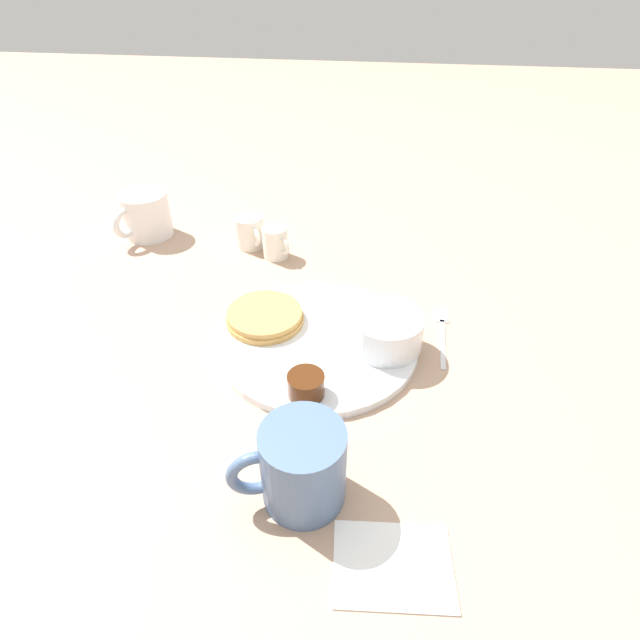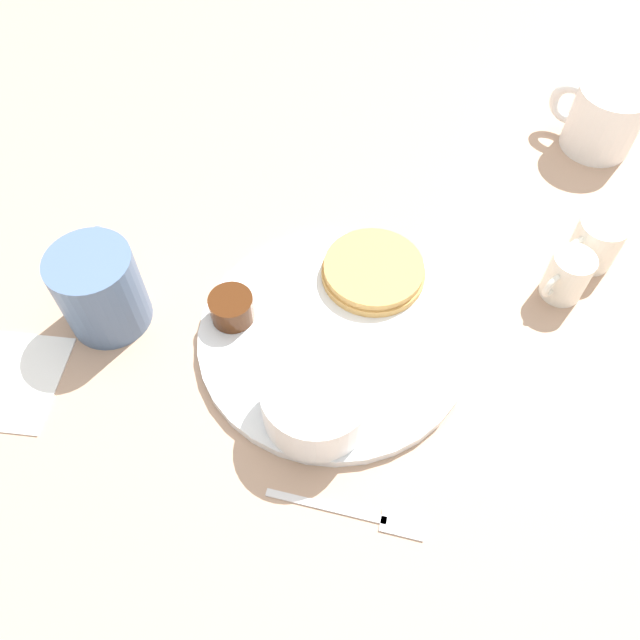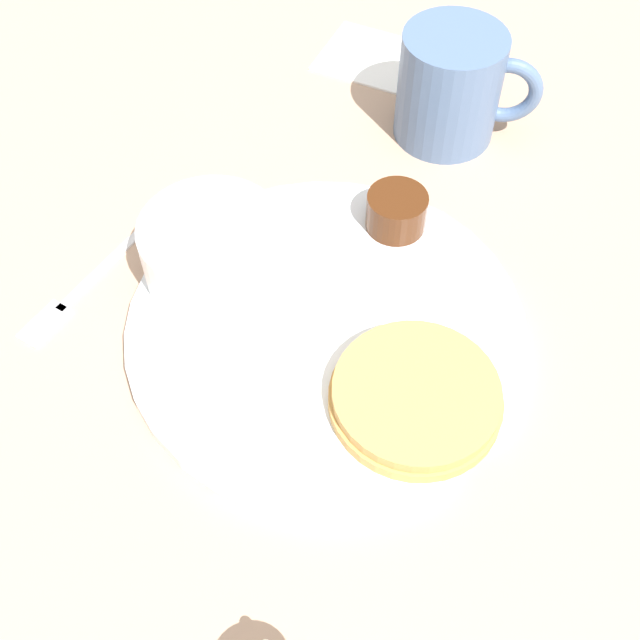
{
  "view_description": "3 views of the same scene",
  "coord_description": "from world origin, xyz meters",
  "px_view_note": "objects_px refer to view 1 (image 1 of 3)",
  "views": [
    {
      "loc": [
        -0.08,
        0.54,
        0.47
      ],
      "look_at": [
        -0.0,
        -0.01,
        0.04
      ],
      "focal_mm": 28.0,
      "sensor_mm": 36.0,
      "label": 1
    },
    {
      "loc": [
        -0.35,
        -0.06,
        0.55
      ],
      "look_at": [
        0.01,
        0.02,
        0.02
      ],
      "focal_mm": 35.0,
      "sensor_mm": 36.0,
      "label": 2
    },
    {
      "loc": [
        0.16,
        -0.29,
        0.47
      ],
      "look_at": [
        0.0,
        -0.02,
        0.04
      ],
      "focal_mm": 45.0,
      "sensor_mm": 36.0,
      "label": 3
    }
  ],
  "objects_px": {
    "second_mug": "(145,215)",
    "plate": "(318,341)",
    "coffee_mug": "(300,466)",
    "bowl": "(386,330)",
    "creamer_pitcher_near": "(275,242)",
    "fork": "(442,328)",
    "creamer_pitcher_far": "(250,231)"
  },
  "relations": [
    {
      "from": "second_mug",
      "to": "bowl",
      "type": "bearing_deg",
      "value": 148.68
    },
    {
      "from": "fork",
      "to": "creamer_pitcher_far",
      "type": "bearing_deg",
      "value": -30.99
    },
    {
      "from": "coffee_mug",
      "to": "creamer_pitcher_far",
      "type": "height_order",
      "value": "coffee_mug"
    },
    {
      "from": "coffee_mug",
      "to": "creamer_pitcher_near",
      "type": "distance_m",
      "value": 0.49
    },
    {
      "from": "bowl",
      "to": "fork",
      "type": "bearing_deg",
      "value": -144.03
    },
    {
      "from": "plate",
      "to": "fork",
      "type": "bearing_deg",
      "value": -161.32
    },
    {
      "from": "plate",
      "to": "second_mug",
      "type": "xyz_separation_m",
      "value": [
        0.37,
        -0.28,
        0.04
      ]
    },
    {
      "from": "plate",
      "to": "bowl",
      "type": "bearing_deg",
      "value": 179.09
    },
    {
      "from": "plate",
      "to": "coffee_mug",
      "type": "height_order",
      "value": "coffee_mug"
    },
    {
      "from": "plate",
      "to": "bowl",
      "type": "relative_size",
      "value": 2.77
    },
    {
      "from": "creamer_pitcher_near",
      "to": "plate",
      "type": "bearing_deg",
      "value": 115.08
    },
    {
      "from": "plate",
      "to": "second_mug",
      "type": "height_order",
      "value": "second_mug"
    },
    {
      "from": "bowl",
      "to": "second_mug",
      "type": "height_order",
      "value": "second_mug"
    },
    {
      "from": "creamer_pitcher_near",
      "to": "second_mug",
      "type": "bearing_deg",
      "value": -10.21
    },
    {
      "from": "bowl",
      "to": "creamer_pitcher_far",
      "type": "xyz_separation_m",
      "value": [
        0.26,
        -0.27,
        -0.01
      ]
    },
    {
      "from": "coffee_mug",
      "to": "creamer_pitcher_far",
      "type": "bearing_deg",
      "value": -70.41
    },
    {
      "from": "plate",
      "to": "creamer_pitcher_far",
      "type": "height_order",
      "value": "creamer_pitcher_far"
    },
    {
      "from": "bowl",
      "to": "coffee_mug",
      "type": "height_order",
      "value": "coffee_mug"
    },
    {
      "from": "creamer_pitcher_near",
      "to": "second_mug",
      "type": "xyz_separation_m",
      "value": [
        0.26,
        -0.05,
        0.01
      ]
    },
    {
      "from": "coffee_mug",
      "to": "fork",
      "type": "xyz_separation_m",
      "value": [
        -0.16,
        -0.3,
        -0.05
      ]
    },
    {
      "from": "plate",
      "to": "fork",
      "type": "xyz_separation_m",
      "value": [
        -0.18,
        -0.06,
        -0.0
      ]
    },
    {
      "from": "bowl",
      "to": "creamer_pitcher_far",
      "type": "height_order",
      "value": "same"
    },
    {
      "from": "plate",
      "to": "coffee_mug",
      "type": "distance_m",
      "value": 0.24
    },
    {
      "from": "bowl",
      "to": "coffee_mug",
      "type": "xyz_separation_m",
      "value": [
        0.08,
        0.24,
        0.01
      ]
    },
    {
      "from": "second_mug",
      "to": "plate",
      "type": "bearing_deg",
      "value": 142.86
    },
    {
      "from": "plate",
      "to": "fork",
      "type": "relative_size",
      "value": 1.96
    },
    {
      "from": "creamer_pitcher_near",
      "to": "fork",
      "type": "bearing_deg",
      "value": 148.89
    },
    {
      "from": "plate",
      "to": "creamer_pitcher_near",
      "type": "height_order",
      "value": "creamer_pitcher_near"
    },
    {
      "from": "coffee_mug",
      "to": "plate",
      "type": "bearing_deg",
      "value": -86.24
    },
    {
      "from": "plate",
      "to": "bowl",
      "type": "distance_m",
      "value": 0.1
    },
    {
      "from": "creamer_pitcher_far",
      "to": "second_mug",
      "type": "distance_m",
      "value": 0.21
    },
    {
      "from": "plate",
      "to": "creamer_pitcher_far",
      "type": "xyz_separation_m",
      "value": [
        0.16,
        -0.27,
        0.02
      ]
    }
  ]
}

